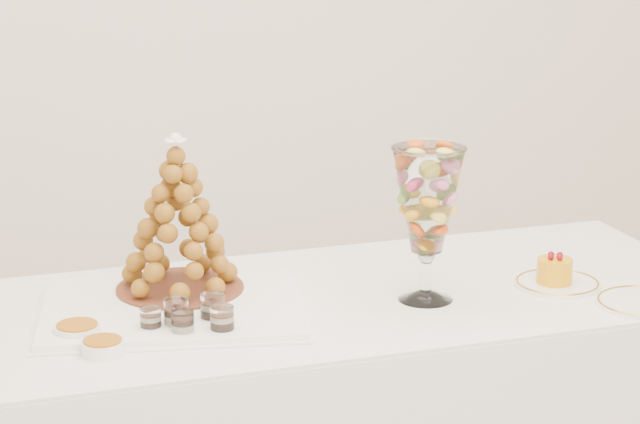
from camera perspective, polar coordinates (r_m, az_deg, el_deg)
name	(u,v)px	position (r m, az deg, el deg)	size (l,w,h in m)	color
lace_tray	(171,309)	(2.88, -6.81, -4.45)	(0.59, 0.44, 0.02)	white
macaron_vase	(428,202)	(2.89, 4.94, 0.46)	(0.17, 0.17, 0.37)	white
cake_plate	(557,284)	(3.10, 10.79, -3.24)	(0.21, 0.21, 0.01)	white
verrine_a	(151,321)	(2.75, -7.74, -4.98)	(0.05, 0.05, 0.06)	white
verrine_b	(176,316)	(2.76, -6.58, -4.75)	(0.06, 0.06, 0.07)	white
verrine_c	(213,310)	(2.79, -4.94, -4.48)	(0.05, 0.05, 0.07)	white
verrine_d	(183,325)	(2.72, -6.29, -5.16)	(0.05, 0.05, 0.07)	white
verrine_e	(222,322)	(2.72, -4.49, -5.04)	(0.05, 0.05, 0.07)	white
ramekin_back	(77,332)	(2.76, -11.03, -5.42)	(0.10, 0.10, 0.03)	white
ramekin_front	(103,347)	(2.67, -9.90, -6.12)	(0.09, 0.09, 0.03)	white
croquembouche	(178,215)	(2.93, -6.52, -0.13)	(0.31, 0.31, 0.38)	brown
mousse_cake	(555,270)	(3.08, 10.68, -2.63)	(0.09, 0.09, 0.08)	orange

